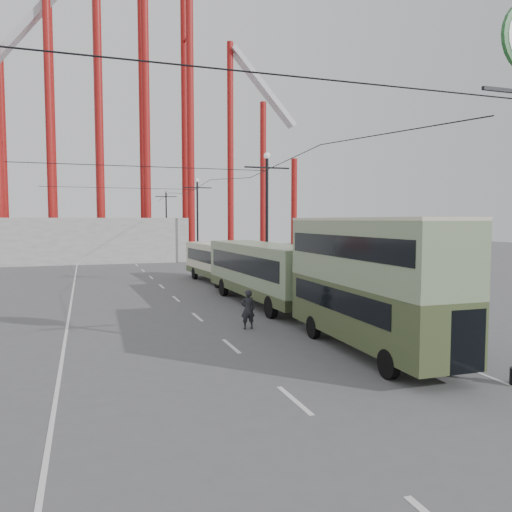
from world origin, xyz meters
name	(u,v)px	position (x,y,z in m)	size (l,w,h in m)	color
ground	(298,374)	(0.00, 0.00, 0.00)	(160.00, 160.00, 0.00)	#525255
road_markings	(169,291)	(-0.86, 19.70, 0.01)	(12.52, 120.00, 0.01)	silver
lamp_post_mid	(267,221)	(5.60, 18.00, 4.68)	(3.20, 0.44, 9.32)	black
lamp_post_far	(198,221)	(5.60, 40.00, 4.68)	(3.20, 0.44, 9.32)	black
lamp_post_distant	(166,221)	(5.60, 62.00, 4.68)	(3.20, 0.44, 9.32)	black
roller_coaster	(110,84)	(-2.49, 56.89, 22.92)	(52.95, 5.00, 55.48)	maroon
fairground_shed	(86,240)	(-6.00, 47.00, 2.50)	(22.00, 10.00, 5.00)	gray
double_decker_bus	(369,277)	(3.47, 1.59, 2.73)	(2.48, 9.10, 4.86)	#3A4927
single_decker_green	(263,270)	(3.42, 12.67, 1.92)	(3.22, 12.13, 3.40)	gray
single_decker_cream	(218,261)	(3.45, 23.00, 1.66)	(3.11, 9.63, 2.95)	beige
pedestrian	(248,309)	(0.53, 6.66, 0.87)	(0.63, 0.42, 1.74)	black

